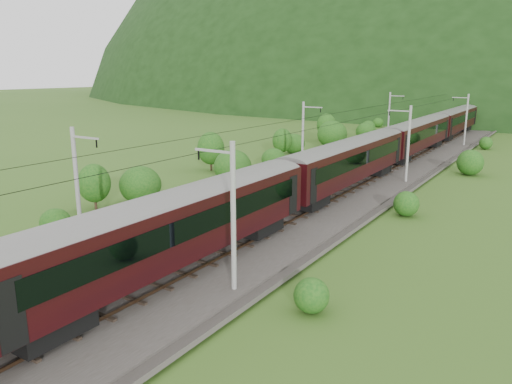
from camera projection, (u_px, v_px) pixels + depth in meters
The scene contains 14 objects.
ground at pixel (150, 270), 30.22m from camera, with size 600.00×600.00×0.00m, color #35581B.
railbed at pixel (242, 226), 38.39m from camera, with size 14.00×220.00×0.30m, color #38332D.
track_left at pixel (217, 218), 39.59m from camera, with size 2.40×220.00×0.27m.
track_right at pixel (269, 228), 37.08m from camera, with size 2.40×220.00×0.27m.
catenary_left at pixel (303, 134), 58.60m from camera, with size 2.54×192.28×8.00m.
catenary_right at pixel (408, 142), 52.22m from camera, with size 2.54×192.28×8.00m.
overhead_wires at pixel (242, 136), 36.75m from camera, with size 4.83×198.00×0.03m.
mountain_ridge at pixel (334, 89), 338.85m from camera, with size 336.00×280.00×132.00m, color black.
train at pixel (389, 140), 58.68m from camera, with size 3.28×157.98×5.73m.
hazard_post_near at pixel (412, 143), 76.79m from camera, with size 0.14×0.14×1.36m, color red.
hazard_post_far at pixel (377, 161), 61.25m from camera, with size 0.15×0.15×1.37m, color red.
signal at pixel (343, 150), 65.16m from camera, with size 0.26×0.26×2.39m.
vegetation_left at pixel (215, 161), 54.77m from camera, with size 9.97×147.32×5.96m.
vegetation_right at pixel (435, 193), 44.94m from camera, with size 5.63×107.67×2.68m.
Camera 1 is at (20.57, -20.41, 11.71)m, focal length 35.00 mm.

